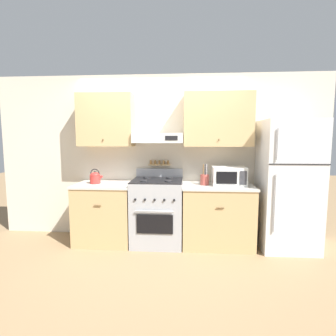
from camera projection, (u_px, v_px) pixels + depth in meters
name	position (u px, v px, depth m)	size (l,w,h in m)	color
ground_plane	(155.00, 252.00, 3.63)	(16.00, 16.00, 0.00)	#937551
wall_back	(162.00, 146.00, 4.10)	(5.20, 0.46, 2.55)	beige
counter_left	(105.00, 213.00, 3.98)	(0.85, 0.68, 0.90)	tan
counter_right	(217.00, 215.00, 3.85)	(1.03, 0.68, 0.90)	tan
stove_range	(157.00, 211.00, 3.91)	(0.74, 0.69, 1.09)	#ADAFB5
refrigerator	(288.00, 185.00, 3.70)	(0.76, 0.72, 1.83)	white
tea_kettle	(95.00, 177.00, 3.92)	(0.20, 0.16, 0.22)	red
microwave	(229.00, 176.00, 3.79)	(0.47, 0.36, 0.26)	white
utensil_crock	(205.00, 179.00, 3.80)	(0.12, 0.12, 0.30)	#B24C42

